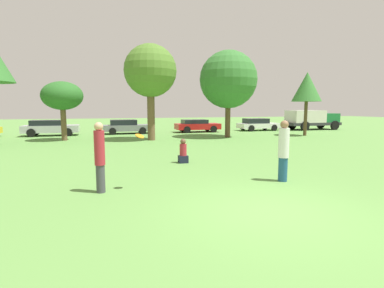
{
  "coord_description": "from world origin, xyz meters",
  "views": [
    {
      "loc": [
        -3.49,
        -5.8,
        2.35
      ],
      "look_at": [
        -0.91,
        3.14,
        1.2
      ],
      "focal_mm": 27.87,
      "sensor_mm": 36.0,
      "label": 1
    }
  ],
  "objects_px": {
    "tree_2": "(150,72)",
    "frisbee": "(140,136)",
    "person_catcher": "(284,150)",
    "tree_3": "(228,80)",
    "parked_car_white": "(258,124)",
    "delivery_truck_green": "(311,119)",
    "parked_car_red": "(197,125)",
    "parked_car_grey": "(126,126)",
    "person_thrower": "(100,156)",
    "tree_4": "(307,87)",
    "tree_1": "(62,96)",
    "bystander_sitting": "(183,153)",
    "parked_car_silver": "(50,127)"
  },
  "relations": [
    {
      "from": "tree_3",
      "to": "parked_car_red",
      "type": "relative_size",
      "value": 1.6
    },
    {
      "from": "frisbee",
      "to": "parked_car_grey",
      "type": "distance_m",
      "value": 18.79
    },
    {
      "from": "bystander_sitting",
      "to": "tree_4",
      "type": "relative_size",
      "value": 0.2
    },
    {
      "from": "person_thrower",
      "to": "parked_car_grey",
      "type": "relative_size",
      "value": 0.47
    },
    {
      "from": "frisbee",
      "to": "tree_4",
      "type": "distance_m",
      "value": 19.8
    },
    {
      "from": "tree_4",
      "to": "person_catcher",
      "type": "bearing_deg",
      "value": -129.03
    },
    {
      "from": "person_catcher",
      "to": "tree_3",
      "type": "height_order",
      "value": "tree_3"
    },
    {
      "from": "parked_car_silver",
      "to": "parked_car_grey",
      "type": "xyz_separation_m",
      "value": [
        6.17,
        0.22,
        -0.04
      ]
    },
    {
      "from": "tree_1",
      "to": "parked_car_red",
      "type": "xyz_separation_m",
      "value": [
        11.18,
        4.31,
        -2.47
      ]
    },
    {
      "from": "tree_2",
      "to": "parked_car_white",
      "type": "relative_size",
      "value": 1.63
    },
    {
      "from": "person_catcher",
      "to": "delivery_truck_green",
      "type": "xyz_separation_m",
      "value": [
        15.42,
        18.56,
        0.16
      ]
    },
    {
      "from": "person_thrower",
      "to": "frisbee",
      "type": "xyz_separation_m",
      "value": [
        1.09,
        -0.03,
        0.53
      ]
    },
    {
      "from": "tree_3",
      "to": "delivery_truck_green",
      "type": "bearing_deg",
      "value": 23.32
    },
    {
      "from": "person_thrower",
      "to": "tree_1",
      "type": "relative_size",
      "value": 0.47
    },
    {
      "from": "person_catcher",
      "to": "parked_car_grey",
      "type": "relative_size",
      "value": 0.47
    },
    {
      "from": "parked_car_silver",
      "to": "parked_car_grey",
      "type": "bearing_deg",
      "value": 1.42
    },
    {
      "from": "tree_2",
      "to": "parked_car_white",
      "type": "height_order",
      "value": "tree_2"
    },
    {
      "from": "parked_car_grey",
      "to": "parked_car_red",
      "type": "bearing_deg",
      "value": -1.27
    },
    {
      "from": "person_catcher",
      "to": "parked_car_red",
      "type": "distance_m",
      "value": 19.15
    },
    {
      "from": "tree_2",
      "to": "parked_car_silver",
      "type": "distance_m",
      "value": 10.32
    },
    {
      "from": "parked_car_red",
      "to": "person_thrower",
      "type": "bearing_deg",
      "value": -115.11
    },
    {
      "from": "tree_3",
      "to": "tree_2",
      "type": "bearing_deg",
      "value": -175.7
    },
    {
      "from": "frisbee",
      "to": "delivery_truck_green",
      "type": "relative_size",
      "value": 0.05
    },
    {
      "from": "tree_1",
      "to": "parked_car_red",
      "type": "height_order",
      "value": "tree_1"
    },
    {
      "from": "tree_2",
      "to": "person_thrower",
      "type": "bearing_deg",
      "value": -104.43
    },
    {
      "from": "person_thrower",
      "to": "parked_car_white",
      "type": "distance_m",
      "value": 23.98
    },
    {
      "from": "parked_car_red",
      "to": "person_catcher",
      "type": "bearing_deg",
      "value": -99.42
    },
    {
      "from": "person_thrower",
      "to": "bystander_sitting",
      "type": "xyz_separation_m",
      "value": [
        3.3,
        3.66,
        -0.58
      ]
    },
    {
      "from": "tree_2",
      "to": "frisbee",
      "type": "bearing_deg",
      "value": -99.74
    },
    {
      "from": "tree_2",
      "to": "tree_1",
      "type": "bearing_deg",
      "value": 165.89
    },
    {
      "from": "parked_car_grey",
      "to": "frisbee",
      "type": "bearing_deg",
      "value": -93.08
    },
    {
      "from": "parked_car_silver",
      "to": "tree_2",
      "type": "bearing_deg",
      "value": -37.47
    },
    {
      "from": "tree_4",
      "to": "parked_car_silver",
      "type": "relative_size",
      "value": 1.19
    },
    {
      "from": "bystander_sitting",
      "to": "tree_4",
      "type": "bearing_deg",
      "value": 35.22
    },
    {
      "from": "parked_car_red",
      "to": "parked_car_white",
      "type": "xyz_separation_m",
      "value": [
        6.47,
        0.09,
        -0.0
      ]
    },
    {
      "from": "bystander_sitting",
      "to": "frisbee",
      "type": "bearing_deg",
      "value": -120.82
    },
    {
      "from": "tree_2",
      "to": "parked_car_white",
      "type": "xyz_separation_m",
      "value": [
        11.67,
        5.9,
        -4.19
      ]
    },
    {
      "from": "person_catcher",
      "to": "parked_car_grey",
      "type": "xyz_separation_m",
      "value": [
        -3.66,
        19.0,
        -0.35
      ]
    },
    {
      "from": "parked_car_red",
      "to": "frisbee",
      "type": "bearing_deg",
      "value": -112.24
    },
    {
      "from": "parked_car_white",
      "to": "delivery_truck_green",
      "type": "height_order",
      "value": "delivery_truck_green"
    },
    {
      "from": "tree_3",
      "to": "bystander_sitting",
      "type": "bearing_deg",
      "value": -122.34
    },
    {
      "from": "frisbee",
      "to": "tree_4",
      "type": "height_order",
      "value": "tree_4"
    },
    {
      "from": "parked_car_silver",
      "to": "delivery_truck_green",
      "type": "xyz_separation_m",
      "value": [
        25.25,
        -0.22,
        0.47
      ]
    },
    {
      "from": "frisbee",
      "to": "tree_3",
      "type": "relative_size",
      "value": 0.04
    },
    {
      "from": "tree_1",
      "to": "tree_3",
      "type": "distance_m",
      "value": 12.19
    },
    {
      "from": "delivery_truck_green",
      "to": "person_catcher",
      "type": "bearing_deg",
      "value": -130.32
    },
    {
      "from": "person_thrower",
      "to": "tree_4",
      "type": "distance_m",
      "value": 20.69
    },
    {
      "from": "tree_4",
      "to": "delivery_truck_green",
      "type": "xyz_separation_m",
      "value": [
        4.91,
        5.6,
        -2.81
      ]
    },
    {
      "from": "tree_3",
      "to": "parked_car_red",
      "type": "distance_m",
      "value": 6.64
    },
    {
      "from": "person_thrower",
      "to": "parked_car_white",
      "type": "bearing_deg",
      "value": 54.26
    }
  ]
}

